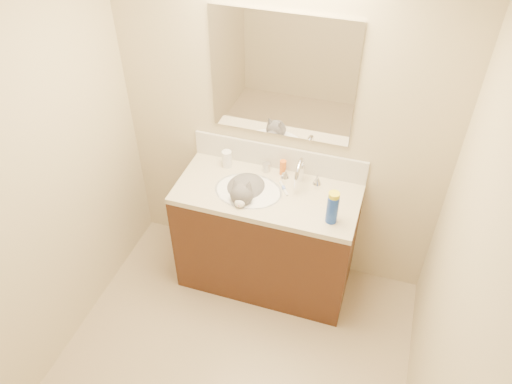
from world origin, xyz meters
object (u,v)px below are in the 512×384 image
Objects in this scene: vanity_cabinet at (266,240)px; cat at (245,193)px; faucet at (300,174)px; spray_can at (332,209)px; amber_bottle at (283,168)px; pill_bottle at (227,159)px; silver_jar at (266,167)px; basin at (248,199)px.

vanity_cabinet is 2.91× the size of cat.
spray_can is (0.27, -0.28, 0.01)m from faucet.
vanity_cabinet is 10.93× the size of amber_bottle.
vanity_cabinet is 6.22× the size of spray_can.
vanity_cabinet is at bearing -26.99° from pill_bottle.
silver_jar is (-0.07, 0.21, 0.48)m from vanity_cabinet.
silver_jar is at bearing 6.61° from pill_bottle.
cat is 0.25m from silver_jar.
pill_bottle is at bearing 127.69° from cat.
faucet reaches higher than amber_bottle.
cat is 6.77× the size of silver_jar.
cat is 0.31m from amber_bottle.
basin is 0.60m from spray_can.
silver_jar is (0.07, 0.23, 0.06)m from cat.
cat is at bearing 157.27° from basin.
pill_bottle is at bearing 158.12° from spray_can.
pill_bottle is (-0.34, 0.17, 0.51)m from vanity_cabinet.
spray_can is (0.45, -0.14, 0.55)m from vanity_cabinet.
faucet reaches higher than spray_can.
pill_bottle reaches higher than basin.
cat is at bearing -153.93° from faucet.
pill_bottle reaches higher than vanity_cabinet.
spray_can is (0.59, -0.12, 0.13)m from cat.
silver_jar is at bearing 108.56° from vanity_cabinet.
basin is at bearing -42.63° from pill_bottle.
pill_bottle is 1.10× the size of amber_bottle.
basin reaches higher than vanity_cabinet.
basin is at bearing -150.88° from faucet.
faucet is 4.60× the size of silver_jar.
amber_bottle reaches higher than silver_jar.
amber_bottle is (0.17, 0.24, 0.12)m from basin.
pill_bottle is (-0.20, 0.19, 0.09)m from cat.
pill_bottle is (-0.22, 0.20, 0.13)m from basin.
pill_bottle is at bearing -173.39° from silver_jar.
cat reaches higher than amber_bottle.
amber_bottle is at bearing 77.15° from vanity_cabinet.
vanity_cabinet is 2.67× the size of basin.
vanity_cabinet is 4.29× the size of faucet.
faucet is at bearing -15.37° from silver_jar.
pill_bottle reaches higher than amber_bottle.
basin is 3.72× the size of pill_bottle.
cat is 3.40× the size of pill_bottle.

